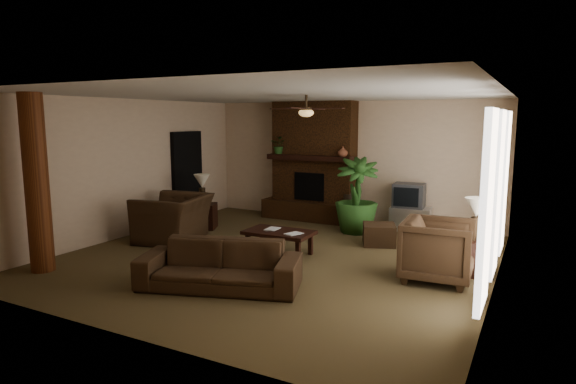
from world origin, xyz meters
The scene contains 23 objects.
room_shell centered at (0.00, 0.00, 1.40)m, with size 7.00×7.00×7.00m.
fireplace centered at (-0.80, 3.22, 1.16)m, with size 2.40×0.70×2.80m.
windows centered at (3.45, 0.20, 1.35)m, with size 0.08×3.65×2.35m.
log_column centered at (-2.95, -2.40, 1.40)m, with size 0.36×0.36×2.80m, color brown.
doorway centered at (-3.44, 1.80, 1.05)m, with size 0.10×1.00×2.10m, color black.
ceiling_fan centered at (0.40, 0.30, 2.53)m, with size 1.35×1.35×0.37m.
sofa centered at (0.01, -1.73, 0.45)m, with size 2.28×0.67×0.89m, color #3F2B1B.
armchair_left centered at (-2.41, 0.09, 0.60)m, with size 1.37×0.89×1.20m, color #3F2B1B.
armchair_right centered at (2.71, 0.04, 0.51)m, with size 0.99×0.93×1.02m, color #3F2B1B.
coffee_table centered at (-0.05, 0.16, 0.37)m, with size 1.20×0.70×0.43m.
ottoman centered at (1.32, 1.65, 0.20)m, with size 0.60×0.60×0.40m, color #3F2B1B.
tv_stand centered at (1.56, 3.15, 0.25)m, with size 0.85×0.50×0.50m, color silver.
tv centered at (1.51, 3.14, 0.76)m, with size 0.68×0.57×0.52m.
floor_vase centered at (0.14, 3.15, 0.43)m, with size 0.34×0.34×0.77m.
floor_plant centered at (0.59, 2.39, 0.45)m, with size 0.89×1.60×0.89m, color #2E5B24.
side_table_left centered at (-2.51, 1.19, 0.28)m, with size 0.50×0.50×0.55m, color black.
lamp_left centered at (-2.56, 1.21, 1.00)m, with size 0.43×0.43×0.65m.
side_table_right centered at (3.15, 0.60, 0.28)m, with size 0.50×0.50×0.55m, color black.
lamp_right centered at (3.15, 0.64, 1.00)m, with size 0.40×0.40×0.65m.
mantel_plant centered at (-1.60, 3.00, 1.72)m, with size 0.38×0.42×0.33m, color #2E5B24.
mantel_vase centered at (0.05, 2.95, 1.67)m, with size 0.22×0.23×0.22m, color brown.
book_a centered at (-0.30, 0.17, 0.57)m, with size 0.22×0.03×0.29m, color #999999.
book_b centered at (0.20, 0.08, 0.58)m, with size 0.21×0.02×0.29m, color #999999.
Camera 1 is at (3.96, -7.14, 2.41)m, focal length 30.01 mm.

